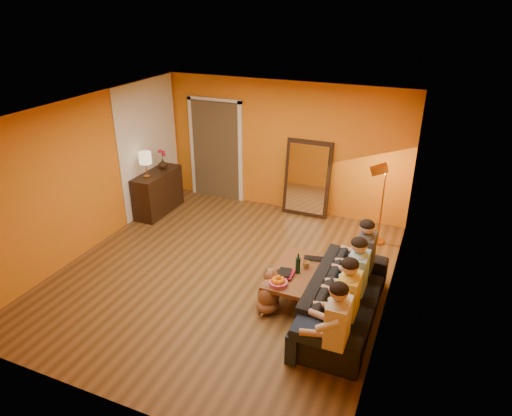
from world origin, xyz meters
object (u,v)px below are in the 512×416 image
at_px(person_mid_left, 348,302).
at_px(person_mid_right, 357,278).
at_px(person_far_right, 365,258).
at_px(floor_lamp, 382,206).
at_px(laptop, 314,260).
at_px(dog, 269,291).
at_px(vase, 163,164).
at_px(mirror_frame, 307,178).
at_px(tumbler, 306,265).
at_px(coffee_table, 295,282).
at_px(person_far_left, 337,329).
at_px(sideboard, 158,192).
at_px(wine_bottle, 298,263).
at_px(table_lamp, 146,165).
at_px(sofa, 344,298).

relative_size(person_mid_left, person_mid_right, 1.00).
bearing_deg(person_far_right, person_mid_left, -90.00).
relative_size(floor_lamp, laptop, 4.57).
distance_m(dog, vase, 4.05).
xyz_separation_m(dog, laptop, (0.41, 0.81, 0.13)).
height_order(mirror_frame, person_mid_left, mirror_frame).
bearing_deg(tumbler, person_far_right, 19.07).
xyz_separation_m(coffee_table, vase, (-3.46, 1.89, 0.74)).
xyz_separation_m(person_far_left, tumbler, (-0.79, 1.38, -0.14)).
height_order(sideboard, coffee_table, sideboard).
xyz_separation_m(floor_lamp, vase, (-4.34, -0.17, 0.23)).
relative_size(floor_lamp, wine_bottle, 4.65).
bearing_deg(floor_lamp, coffee_table, -127.71).
height_order(table_lamp, person_far_right, table_lamp).
xyz_separation_m(table_lamp, floor_lamp, (4.34, 0.72, -0.39)).
height_order(mirror_frame, table_lamp, mirror_frame).
xyz_separation_m(floor_lamp, dog, (-1.11, -2.52, -0.42)).
bearing_deg(person_far_right, sideboard, 164.04).
xyz_separation_m(sofa, dog, (-1.01, -0.21, -0.02)).
bearing_deg(tumbler, person_far_left, -60.16).
distance_m(person_far_left, tumbler, 1.59).
bearing_deg(floor_lamp, tumbler, -125.97).
xyz_separation_m(sofa, person_far_left, (0.13, -1.00, 0.29)).
relative_size(mirror_frame, floor_lamp, 1.06).
height_order(coffee_table, dog, dog).
bearing_deg(table_lamp, person_far_right, -12.26).
bearing_deg(person_mid_left, coffee_table, 142.15).
height_order(person_far_left, wine_bottle, person_far_left).
bearing_deg(sideboard, person_far_right, -15.96).
bearing_deg(vase, dog, -36.09).
bearing_deg(person_mid_right, person_mid_left, -90.00).
relative_size(coffee_table, person_far_right, 1.00).
relative_size(floor_lamp, tumbler, 13.33).
bearing_deg(laptop, sofa, -56.46).
relative_size(person_far_right, tumbler, 11.30).
distance_m(sofa, person_far_right, 0.72).
bearing_deg(tumbler, table_lamp, 161.14).
distance_m(wine_bottle, tumbler, 0.21).
relative_size(tumbler, vase, 0.54).
bearing_deg(dog, mirror_frame, 77.96).
distance_m(sofa, person_mid_right, 0.33).
relative_size(wine_bottle, tumbler, 2.87).
relative_size(sideboard, person_mid_left, 0.97).
height_order(coffee_table, person_far_right, person_far_right).
xyz_separation_m(sofa, person_mid_left, (0.13, -0.45, 0.29)).
height_order(sideboard, person_far_right, person_far_right).
bearing_deg(tumbler, mirror_frame, 106.89).
distance_m(mirror_frame, person_mid_right, 3.29).
xyz_separation_m(dog, tumbler, (0.35, 0.58, 0.17)).
bearing_deg(coffee_table, mirror_frame, 104.69).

